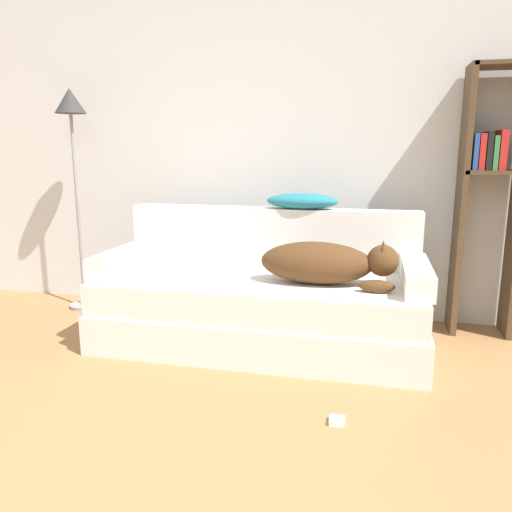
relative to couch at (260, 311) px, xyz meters
The scene contains 11 objects.
wall_back 1.35m from the couch, 98.90° to the left, with size 7.47×0.06×2.70m.
couch is the anchor object (origin of this frame).
couch_backrest 0.53m from the couch, 90.00° to the left, with size 1.89×0.15×0.38m.
couch_arm_left 0.93m from the couch, behind, with size 0.15×0.65×0.13m.
couch_arm_right 0.93m from the couch, ahead, with size 0.15×0.65×0.13m.
dog 0.52m from the couch, ahead, with size 0.77×0.29×0.25m.
laptop 0.35m from the couch, 159.93° to the right, with size 0.33×0.29×0.02m.
throw_pillow 0.75m from the couch, 59.38° to the left, with size 0.46×0.19×0.10m.
bookshelf 1.62m from the couch, 21.62° to the left, with size 0.37×0.26×1.67m.
floor_lamp 1.85m from the couch, 164.05° to the left, with size 0.22×0.22×1.59m.
power_adapter 1.00m from the couch, 57.05° to the right, with size 0.07×0.07×0.02m.
Camera 1 is at (0.75, -0.61, 1.16)m, focal length 35.00 mm.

